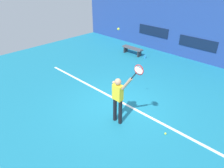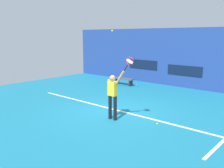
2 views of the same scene
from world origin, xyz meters
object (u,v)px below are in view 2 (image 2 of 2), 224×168
object	(u,v)px
tennis_player	(113,93)
court_bench	(124,80)
tennis_racket	(129,62)
spare_ball	(157,124)
water_bottle	(136,85)
tennis_ball	(112,31)

from	to	relation	value
tennis_player	court_bench	bearing A→B (deg)	125.06
tennis_player	tennis_racket	xyz separation A→B (m)	(0.75, -0.00, 1.22)
court_bench	tennis_player	bearing A→B (deg)	-54.94
tennis_player	court_bench	distance (m)	6.72
tennis_racket	spare_ball	bearing A→B (deg)	36.53
court_bench	water_bottle	world-z (taller)	court_bench
tennis_player	water_bottle	size ratio (longest dim) A/B	7.97
water_bottle	spare_ball	size ratio (longest dim) A/B	3.53
tennis_racket	tennis_player	bearing A→B (deg)	179.68
tennis_player	spare_ball	world-z (taller)	tennis_player
court_bench	spare_ball	bearing A→B (deg)	-42.05
water_bottle	court_bench	bearing A→B (deg)	-180.00
tennis_player	spare_ball	bearing A→B (deg)	20.87
spare_ball	tennis_ball	bearing A→B (deg)	-156.32
tennis_racket	water_bottle	size ratio (longest dim) A/B	2.47
tennis_ball	court_bench	xyz separation A→B (m)	(-3.88, 5.55, -2.93)
tennis_player	tennis_racket	bearing A→B (deg)	-0.32
tennis_player	court_bench	xyz separation A→B (m)	(-3.84, 5.47, -0.67)
tennis_player	tennis_racket	distance (m)	1.43
tennis_ball	spare_ball	world-z (taller)	tennis_ball
tennis_racket	tennis_ball	bearing A→B (deg)	-174.55
water_bottle	spare_ball	distance (m)	6.58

